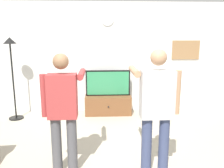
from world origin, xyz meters
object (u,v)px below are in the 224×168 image
(tv_stand, at_px, (108,105))
(wall_clock, at_px, (107,19))
(person_standing_nearer_couch, at_px, (156,107))
(floor_lamp, at_px, (11,62))
(framed_picture, at_px, (186,50))
(television, at_px, (108,83))
(person_standing_nearer_lamp, at_px, (63,108))

(tv_stand, distance_m, wall_clock, 2.07)
(person_standing_nearer_couch, bearing_deg, tv_stand, 101.69)
(person_standing_nearer_couch, bearing_deg, floor_lamp, 138.32)
(framed_picture, bearing_deg, television, -172.78)
(floor_lamp, height_order, person_standing_nearer_lamp, floor_lamp)
(television, xyz_separation_m, person_standing_nearer_couch, (0.54, -2.68, 0.23))
(tv_stand, bearing_deg, framed_picture, 8.55)
(tv_stand, distance_m, floor_lamp, 2.43)
(television, relative_size, person_standing_nearer_lamp, 0.63)
(tv_stand, xyz_separation_m, wall_clock, (0.00, 0.29, 2.05))
(television, xyz_separation_m, wall_clock, (0.00, 0.24, 1.51))
(person_standing_nearer_couch, bearing_deg, television, 101.49)
(framed_picture, bearing_deg, person_standing_nearer_lamp, -133.88)
(tv_stand, relative_size, framed_picture, 1.61)
(person_standing_nearer_lamp, bearing_deg, person_standing_nearer_couch, -7.19)
(framed_picture, bearing_deg, wall_clock, -179.85)
(framed_picture, relative_size, person_standing_nearer_couch, 0.40)
(wall_clock, xyz_separation_m, person_standing_nearer_lamp, (-0.70, -2.77, -1.33))
(framed_picture, xyz_separation_m, person_standing_nearer_couch, (-1.42, -2.93, -0.54))
(tv_stand, height_order, floor_lamp, floor_lamp)
(wall_clock, distance_m, framed_picture, 2.10)
(television, bearing_deg, framed_picture, 7.22)
(framed_picture, distance_m, floor_lamp, 4.16)
(person_standing_nearer_lamp, bearing_deg, wall_clock, 75.77)
(tv_stand, distance_m, person_standing_nearer_couch, 2.80)
(television, relative_size, floor_lamp, 0.57)
(floor_lamp, distance_m, person_standing_nearer_couch, 3.63)
(tv_stand, height_order, framed_picture, framed_picture)
(framed_picture, relative_size, person_standing_nearer_lamp, 0.41)
(television, distance_m, floor_lamp, 2.25)
(person_standing_nearer_couch, bearing_deg, framed_picture, 64.15)
(floor_lamp, xyz_separation_m, person_standing_nearer_lamp, (1.45, -2.25, -0.38))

